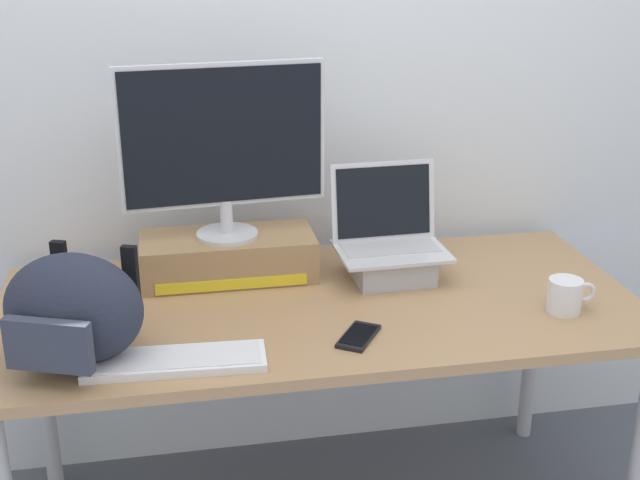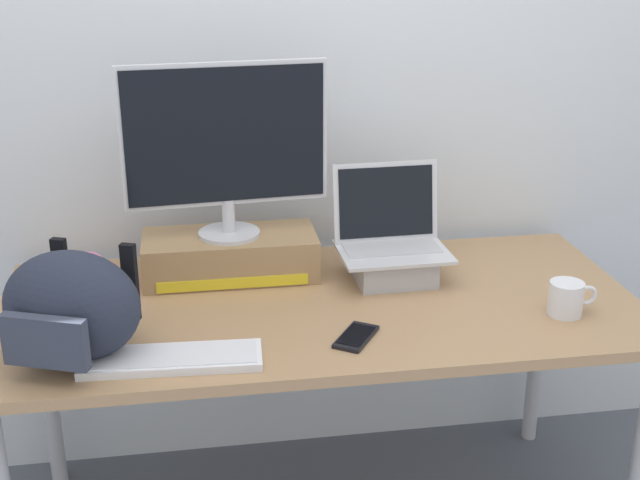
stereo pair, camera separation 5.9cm
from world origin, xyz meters
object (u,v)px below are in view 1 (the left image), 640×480
external_keyboard (175,361)px  plush_toy (86,275)px  toner_box_yellow (228,256)px  messenger_backpack (73,310)px  coffee_mug (566,295)px  cell_phone (358,336)px  open_laptop (390,255)px  desktop_monitor (224,145)px

external_keyboard → plush_toy: bearing=120.0°
toner_box_yellow → messenger_backpack: bearing=-131.8°
external_keyboard → coffee_mug: bearing=8.8°
plush_toy → external_keyboard: bearing=-63.1°
cell_phone → plush_toy: 0.79m
open_laptop → cell_phone: bearing=-117.6°
cell_phone → plush_toy: size_ratio=1.37×
toner_box_yellow → coffee_mug: bearing=-25.2°
desktop_monitor → external_keyboard: desktop_monitor is taller
messenger_backpack → cell_phone: messenger_backpack is taller
coffee_mug → plush_toy: size_ratio=1.13×
open_laptop → plush_toy: open_laptop is taller
messenger_backpack → plush_toy: messenger_backpack is taller
external_keyboard → coffee_mug: size_ratio=3.25×
desktop_monitor → messenger_backpack: 0.64m
messenger_backpack → plush_toy: 0.39m
desktop_monitor → coffee_mug: desktop_monitor is taller
coffee_mug → cell_phone: (-0.57, -0.05, -0.04)m
desktop_monitor → plush_toy: size_ratio=4.91×
open_laptop → external_keyboard: 0.76m
coffee_mug → open_laptop: bearing=141.5°
cell_phone → coffee_mug: bearing=38.2°
external_keyboard → cell_phone: external_keyboard is taller
desktop_monitor → messenger_backpack: size_ratio=1.47×
toner_box_yellow → external_keyboard: toner_box_yellow is taller
desktop_monitor → open_laptop: 0.57m
messenger_backpack → plush_toy: bearing=111.6°
messenger_backpack → external_keyboard: bearing=4.5°
open_laptop → messenger_backpack: 0.93m
coffee_mug → cell_phone: coffee_mug is taller
cell_phone → messenger_backpack: bearing=-147.9°
coffee_mug → plush_toy: plush_toy is taller
external_keyboard → cell_phone: bearing=9.7°
coffee_mug → toner_box_yellow: bearing=154.8°
open_laptop → toner_box_yellow: bearing=167.6°
desktop_monitor → external_keyboard: (-0.17, -0.50, -0.38)m
external_keyboard → messenger_backpack: bearing=166.7°
messenger_backpack → open_laptop: bearing=43.2°
toner_box_yellow → messenger_backpack: size_ratio=1.28×
toner_box_yellow → coffee_mug: size_ratio=3.77×
external_keyboard → messenger_backpack: messenger_backpack is taller
desktop_monitor → open_laptop: bearing=-15.5°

